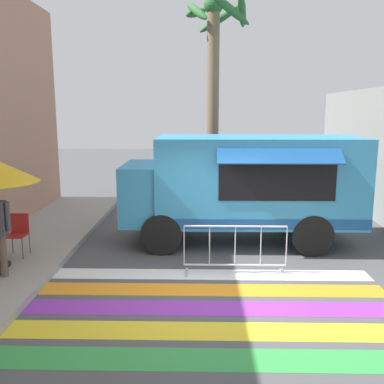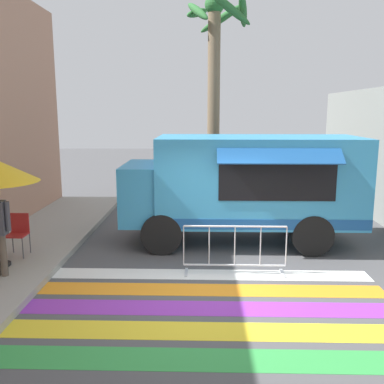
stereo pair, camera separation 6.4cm
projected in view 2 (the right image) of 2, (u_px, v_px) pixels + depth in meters
The scene contains 6 objects.
ground_plane at pixel (212, 290), 7.98m from camera, with size 60.00×60.00×0.00m, color #4C4C4F.
crosswalk_painted at pixel (212, 308), 7.23m from camera, with size 6.40×3.60×0.01m.
food_truck at pixel (240, 183), 10.63m from camera, with size 5.79×2.69×2.67m.
folding_chair at pixel (18, 230), 9.44m from camera, with size 0.42×0.42×0.92m.
barricade_front at pixel (235, 250), 8.68m from camera, with size 2.10×0.44×1.02m.
palm_tree at pixel (215, 73), 13.29m from camera, with size 2.09×2.34×6.75m.
Camera 2 is at (-0.16, -7.50, 3.29)m, focal length 40.00 mm.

